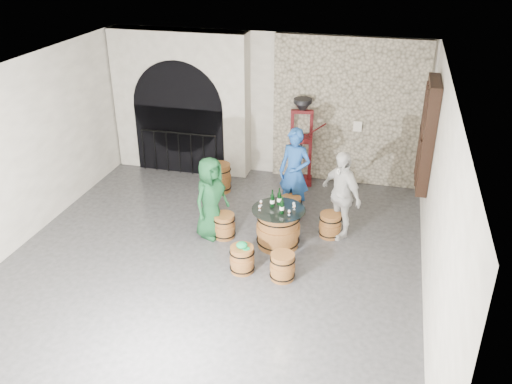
% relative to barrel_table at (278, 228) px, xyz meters
% --- Properties ---
extents(ground, '(8.00, 8.00, 0.00)m').
position_rel_barrel_table_xyz_m(ground, '(-0.99, -0.89, -0.36)').
color(ground, '#313134').
rests_on(ground, ground).
extents(wall_back, '(8.00, 0.00, 8.00)m').
position_rel_barrel_table_xyz_m(wall_back, '(-0.99, 3.11, 1.24)').
color(wall_back, silver).
rests_on(wall_back, ground).
extents(wall_front, '(8.00, 0.00, 8.00)m').
position_rel_barrel_table_xyz_m(wall_front, '(-0.99, -4.89, 1.24)').
color(wall_front, silver).
rests_on(wall_front, ground).
extents(wall_left, '(0.00, 8.00, 8.00)m').
position_rel_barrel_table_xyz_m(wall_left, '(-4.49, -0.89, 1.24)').
color(wall_left, silver).
rests_on(wall_left, ground).
extents(wall_right, '(0.00, 8.00, 8.00)m').
position_rel_barrel_table_xyz_m(wall_right, '(2.51, -0.89, 1.24)').
color(wall_right, silver).
rests_on(wall_right, ground).
extents(ceiling, '(8.00, 8.00, 0.00)m').
position_rel_barrel_table_xyz_m(ceiling, '(-0.99, -0.89, 2.84)').
color(ceiling, beige).
rests_on(ceiling, wall_back).
extents(stone_facing_panel, '(3.20, 0.12, 3.18)m').
position_rel_barrel_table_xyz_m(stone_facing_panel, '(0.81, 3.05, 1.24)').
color(stone_facing_panel, '#B1A68D').
rests_on(stone_facing_panel, ground).
extents(arched_opening, '(3.10, 0.60, 3.19)m').
position_rel_barrel_table_xyz_m(arched_opening, '(-2.89, 2.84, 1.22)').
color(arched_opening, silver).
rests_on(arched_opening, ground).
extents(shuttered_window, '(0.23, 1.10, 2.00)m').
position_rel_barrel_table_xyz_m(shuttered_window, '(2.39, 1.51, 1.44)').
color(shuttered_window, black).
rests_on(shuttered_window, wall_right).
extents(barrel_table, '(0.95, 0.95, 0.73)m').
position_rel_barrel_table_xyz_m(barrel_table, '(0.00, 0.00, 0.00)').
color(barrel_table, brown).
rests_on(barrel_table, ground).
extents(barrel_stool_left, '(0.42, 0.42, 0.46)m').
position_rel_barrel_table_xyz_m(barrel_stool_left, '(-1.03, 0.04, -0.13)').
color(barrel_stool_left, brown).
rests_on(barrel_stool_left, ground).
extents(barrel_stool_far, '(0.42, 0.42, 0.46)m').
position_rel_barrel_table_xyz_m(barrel_stool_far, '(0.03, 1.03, -0.13)').
color(barrel_stool_far, brown).
rests_on(barrel_stool_far, ground).
extents(barrel_stool_right, '(0.42, 0.42, 0.46)m').
position_rel_barrel_table_xyz_m(barrel_stool_right, '(0.86, 0.55, -0.13)').
color(barrel_stool_right, brown).
rests_on(barrel_stool_right, ground).
extents(barrel_stool_near_right, '(0.42, 0.42, 0.46)m').
position_rel_barrel_table_xyz_m(barrel_stool_near_right, '(0.29, -0.98, -0.13)').
color(barrel_stool_near_right, brown).
rests_on(barrel_stool_near_right, ground).
extents(barrel_stool_near_left, '(0.42, 0.42, 0.46)m').
position_rel_barrel_table_xyz_m(barrel_stool_near_left, '(-0.40, -0.94, -0.13)').
color(barrel_stool_near_left, brown).
rests_on(barrel_stool_near_left, ground).
extents(green_cap, '(0.23, 0.19, 0.10)m').
position_rel_barrel_table_xyz_m(green_cap, '(-0.40, -0.94, 0.14)').
color(green_cap, '#0C8742').
rests_on(green_cap, barrel_stool_near_left).
extents(person_green, '(0.76, 0.89, 1.55)m').
position_rel_barrel_table_xyz_m(person_green, '(-1.27, 0.04, 0.41)').
color(person_green, '#124120').
rests_on(person_green, ground).
extents(person_blue, '(0.74, 0.58, 1.78)m').
position_rel_barrel_table_xyz_m(person_blue, '(0.04, 1.27, 0.52)').
color(person_blue, navy).
rests_on(person_blue, ground).
extents(person_white, '(0.99, 0.97, 1.67)m').
position_rel_barrel_table_xyz_m(person_white, '(1.01, 0.65, 0.47)').
color(person_white, silver).
rests_on(person_white, ground).
extents(wine_bottle_left, '(0.08, 0.08, 0.32)m').
position_rel_barrel_table_xyz_m(wine_bottle_left, '(-0.13, 0.07, 0.50)').
color(wine_bottle_left, black).
rests_on(wine_bottle_left, barrel_table).
extents(wine_bottle_center, '(0.08, 0.08, 0.32)m').
position_rel_barrel_table_xyz_m(wine_bottle_center, '(0.08, -0.13, 0.50)').
color(wine_bottle_center, black).
rests_on(wine_bottle_center, barrel_table).
extents(wine_bottle_right, '(0.08, 0.08, 0.32)m').
position_rel_barrel_table_xyz_m(wine_bottle_right, '(-0.03, 0.17, 0.50)').
color(wine_bottle_right, black).
rests_on(wine_bottle_right, barrel_table).
extents(tasting_glass_a, '(0.05, 0.05, 0.10)m').
position_rel_barrel_table_xyz_m(tasting_glass_a, '(-0.31, -0.12, 0.42)').
color(tasting_glass_a, '#BA5D24').
rests_on(tasting_glass_a, barrel_table).
extents(tasting_glass_b, '(0.05, 0.05, 0.10)m').
position_rel_barrel_table_xyz_m(tasting_glass_b, '(0.27, 0.05, 0.42)').
color(tasting_glass_b, '#BA5D24').
rests_on(tasting_glass_b, barrel_table).
extents(tasting_glass_c, '(0.05, 0.05, 0.10)m').
position_rel_barrel_table_xyz_m(tasting_glass_c, '(-0.05, 0.29, 0.42)').
color(tasting_glass_c, '#BA5D24').
rests_on(tasting_glass_c, barrel_table).
extents(tasting_glass_d, '(0.05, 0.05, 0.10)m').
position_rel_barrel_table_xyz_m(tasting_glass_d, '(0.24, 0.14, 0.42)').
color(tasting_glass_d, '#BA5D24').
rests_on(tasting_glass_d, barrel_table).
extents(tasting_glass_e, '(0.05, 0.05, 0.10)m').
position_rel_barrel_table_xyz_m(tasting_glass_e, '(0.22, -0.16, 0.42)').
color(tasting_glass_e, '#BA5D24').
rests_on(tasting_glass_e, barrel_table).
extents(tasting_glass_f, '(0.05, 0.05, 0.10)m').
position_rel_barrel_table_xyz_m(tasting_glass_f, '(-0.33, 0.06, 0.42)').
color(tasting_glass_f, '#BA5D24').
rests_on(tasting_glass_f, barrel_table).
extents(side_barrel, '(0.47, 0.47, 0.63)m').
position_rel_barrel_table_xyz_m(side_barrel, '(-1.68, 1.85, -0.05)').
color(side_barrel, brown).
rests_on(side_barrel, ground).
extents(corking_press, '(0.82, 0.50, 1.93)m').
position_rel_barrel_table_xyz_m(corking_press, '(-0.10, 2.71, 0.76)').
color(corking_press, '#460B0D').
rests_on(corking_press, ground).
extents(control_box, '(0.18, 0.10, 0.22)m').
position_rel_barrel_table_xyz_m(control_box, '(1.06, 2.97, 0.99)').
color(control_box, silver).
rests_on(control_box, wall_back).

